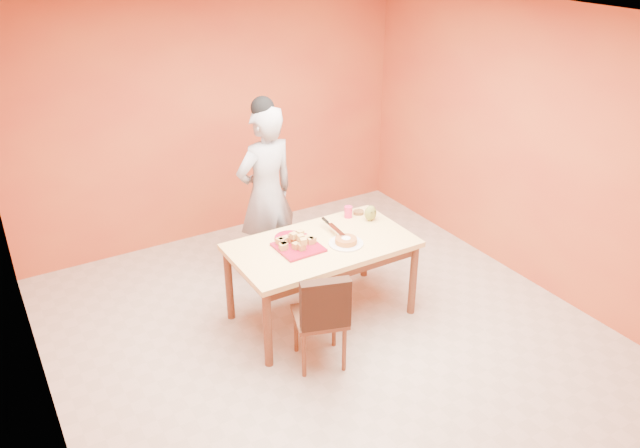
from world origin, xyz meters
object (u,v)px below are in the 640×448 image
dining_chair (321,315)px  checker_tin (358,212)px  red_dinner_plate (289,238)px  magenta_glass (348,212)px  egg_ornament (370,213)px  dining_table (322,252)px  person (266,194)px  sponge_cake (346,241)px  pastry_platter (298,247)px

dining_chair → checker_tin: 1.35m
red_dinner_plate → magenta_glass: magenta_glass is taller
dining_chair → egg_ornament: (0.97, 0.73, 0.37)m
egg_ornament → dining_table: bearing=-177.5°
magenta_glass → person: bearing=132.9°
person → checker_tin: size_ratio=17.54×
red_dinner_plate → checker_tin: (0.81, 0.11, 0.01)m
dining_chair → magenta_glass: dining_chair is taller
person → sponge_cake: bearing=93.7°
magenta_glass → checker_tin: 0.13m
dining_chair → red_dinner_plate: dining_chair is taller
person → red_dinner_plate: 0.73m
person → egg_ornament: person is taller
red_dinner_plate → pastry_platter: bearing=-95.4°
red_dinner_plate → egg_ornament: 0.83m
checker_tin → dining_table: bearing=-151.5°
person → checker_tin: person is taller
red_dinner_plate → magenta_glass: size_ratio=2.39×
egg_ornament → checker_tin: (-0.02, 0.18, -0.06)m
dining_chair → magenta_glass: (0.83, 0.89, 0.35)m
egg_ornament → pastry_platter: bearing=177.6°
sponge_cake → pastry_platter: bearing=160.0°
egg_ornament → checker_tin: size_ratio=1.47×
red_dinner_plate → magenta_glass: (0.69, 0.10, 0.05)m
egg_ornament → magenta_glass: egg_ornament is taller
pastry_platter → dining_chair: bearing=-102.1°
pastry_platter → magenta_glass: size_ratio=3.33×
dining_table → magenta_glass: bearing=33.3°
pastry_platter → red_dinner_plate: 0.20m
dining_chair → pastry_platter: dining_chair is taller
dining_table → person: bearing=94.9°
person → egg_ornament: bearing=122.5°
sponge_cake → red_dinner_plate: bearing=137.5°
pastry_platter → dining_table: bearing=-5.1°
dining_table → checker_tin: bearing=28.5°
person → dining_chair: bearing=69.9°
red_dinner_plate → dining_chair: bearing=-100.5°
person → pastry_platter: bearing=71.2°
dining_chair → red_dinner_plate: (0.15, 0.80, 0.30)m
pastry_platter → egg_ornament: egg_ornament is taller
dining_table → sponge_cake: size_ratio=8.30×
dining_table → red_dinner_plate: size_ratio=6.07×
sponge_cake → checker_tin: 0.63m
dining_table → sponge_cake: 0.25m
person → pastry_platter: (-0.14, -0.91, -0.12)m
egg_ornament → sponge_cake: bearing=-159.7°
person → sponge_cake: size_ratio=9.27×
dining_chair → magenta_glass: bearing=64.5°
dining_table → checker_tin: (0.61, 0.33, 0.11)m
pastry_platter → sponge_cake: bearing=-20.0°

